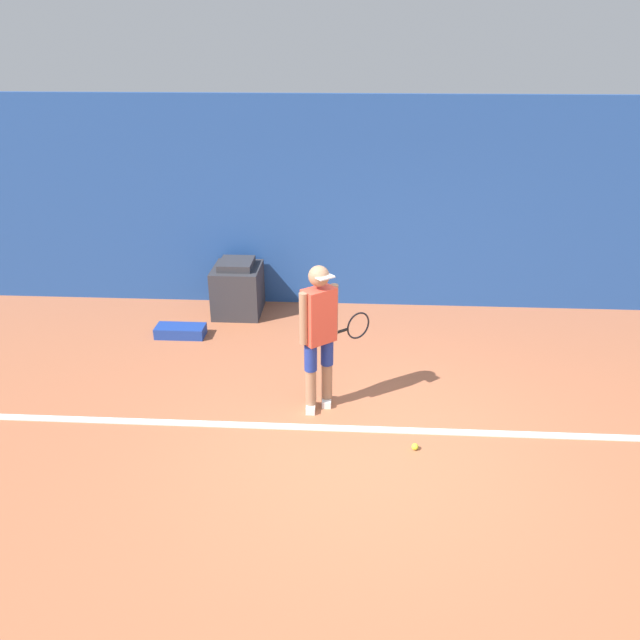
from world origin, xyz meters
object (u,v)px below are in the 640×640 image
(tennis_player, at_px, (320,332))
(covered_chair, at_px, (238,288))
(tennis_ball, at_px, (415,447))
(equipment_bag, at_px, (181,331))

(tennis_player, bearing_deg, covered_chair, 78.74)
(tennis_ball, distance_m, covered_chair, 4.07)
(tennis_player, bearing_deg, tennis_ball, -76.42)
(tennis_player, distance_m, tennis_ball, 1.54)
(covered_chair, bearing_deg, tennis_player, -61.66)
(tennis_player, bearing_deg, equipment_bag, 100.79)
(tennis_player, distance_m, equipment_bag, 2.77)
(tennis_ball, bearing_deg, covered_chair, 125.79)
(tennis_ball, bearing_deg, tennis_player, 143.18)
(tennis_player, height_order, covered_chair, tennis_player)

